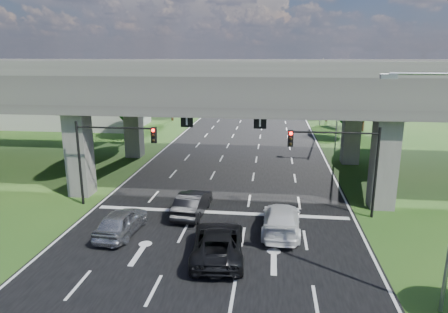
% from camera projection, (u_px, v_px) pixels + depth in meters
% --- Properties ---
extents(ground, '(160.00, 160.00, 0.00)m').
position_uv_depth(ground, '(213.00, 235.00, 23.63)').
color(ground, '#234C18').
rests_on(ground, ground).
extents(road, '(18.00, 120.00, 0.03)m').
position_uv_depth(road, '(231.00, 183.00, 33.24)').
color(road, black).
rests_on(road, ground).
extents(overpass, '(80.00, 15.00, 10.00)m').
position_uv_depth(overpass, '(233.00, 85.00, 33.23)').
color(overpass, '#34322F').
rests_on(overpass, ground).
extents(warehouse, '(20.00, 10.00, 4.00)m').
position_uv_depth(warehouse, '(76.00, 113.00, 59.87)').
color(warehouse, '#9E9E99').
rests_on(warehouse, ground).
extents(signal_right, '(5.76, 0.54, 6.00)m').
position_uv_depth(signal_right, '(342.00, 155.00, 25.47)').
color(signal_right, black).
rests_on(signal_right, ground).
extents(signal_left, '(5.76, 0.54, 6.00)m').
position_uv_depth(signal_left, '(108.00, 148.00, 27.31)').
color(signal_left, black).
rests_on(signal_left, ground).
extents(streetlight_far, '(3.38, 0.25, 10.00)m').
position_uv_depth(streetlight_far, '(335.00, 97.00, 44.09)').
color(streetlight_far, gray).
rests_on(streetlight_far, ground).
extents(streetlight_beyond, '(3.38, 0.25, 10.00)m').
position_uv_depth(streetlight_beyond, '(319.00, 87.00, 59.49)').
color(streetlight_beyond, gray).
rests_on(streetlight_beyond, ground).
extents(tree_left_near, '(4.50, 4.50, 7.80)m').
position_uv_depth(tree_left_near, '(132.00, 102.00, 49.10)').
color(tree_left_near, black).
rests_on(tree_left_near, ground).
extents(tree_left_mid, '(3.91, 3.90, 6.76)m').
position_uv_depth(tree_left_mid, '(131.00, 100.00, 57.31)').
color(tree_left_mid, black).
rests_on(tree_left_mid, ground).
extents(tree_left_far, '(4.80, 4.80, 8.32)m').
position_uv_depth(tree_left_far, '(172.00, 89.00, 64.30)').
color(tree_left_far, black).
rests_on(tree_left_far, ground).
extents(tree_right_near, '(4.20, 4.20, 7.28)m').
position_uv_depth(tree_right_near, '(354.00, 106.00, 47.93)').
color(tree_right_near, black).
rests_on(tree_right_near, ground).
extents(tree_right_mid, '(3.91, 3.90, 6.76)m').
position_uv_depth(tree_right_mid, '(365.00, 101.00, 55.35)').
color(tree_right_mid, black).
rests_on(tree_right_mid, ground).
extents(tree_right_far, '(4.50, 4.50, 7.80)m').
position_uv_depth(tree_right_far, '(328.00, 91.00, 63.36)').
color(tree_right_far, black).
rests_on(tree_right_far, ground).
extents(car_silver, '(2.15, 4.69, 1.56)m').
position_uv_depth(car_silver, '(121.00, 222.00, 23.54)').
color(car_silver, '#ADAEB5').
rests_on(car_silver, road).
extents(car_dark, '(2.00, 4.88, 1.57)m').
position_uv_depth(car_dark, '(193.00, 203.00, 26.52)').
color(car_dark, black).
rests_on(car_dark, road).
extents(car_white, '(2.40, 5.54, 1.59)m').
position_uv_depth(car_white, '(281.00, 220.00, 23.84)').
color(car_white, silver).
rests_on(car_white, road).
extents(car_trailing, '(3.13, 5.88, 1.57)m').
position_uv_depth(car_trailing, '(218.00, 243.00, 20.91)').
color(car_trailing, black).
rests_on(car_trailing, road).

